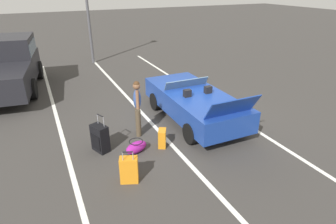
{
  "coord_description": "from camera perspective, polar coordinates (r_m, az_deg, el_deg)",
  "views": [
    {
      "loc": [
        -7.21,
        4.36,
        4.14
      ],
      "look_at": [
        -0.59,
        1.21,
        0.75
      ],
      "focal_mm": 30.34,
      "sensor_mm": 36.0,
      "label": 1
    }
  ],
  "objects": [
    {
      "name": "lot_line_mid",
      "position": [
        8.84,
        -2.52,
        -3.13
      ],
      "size": [
        18.0,
        0.12,
        0.01
      ],
      "primitive_type": "cube",
      "color": "silver",
      "rests_on": "ground_plane"
    },
    {
      "name": "suitcase_large_black",
      "position": [
        7.72,
        -13.51,
        -5.16
      ],
      "size": [
        0.55,
        0.44,
        1.02
      ],
      "rotation": [
        0.0,
        0.0,
        1.95
      ],
      "color": "black",
      "rests_on": "ground_plane"
    },
    {
      "name": "traveler_person",
      "position": [
        8.1,
        -6.16,
        1.32
      ],
      "size": [
        0.6,
        0.3,
        1.65
      ],
      "rotation": [
        0.0,
        0.0,
        -1.86
      ],
      "color": "#4C3F2D",
      "rests_on": "ground_plane"
    },
    {
      "name": "ground_plane",
      "position": [
        9.39,
        5.1,
        -1.46
      ],
      "size": [
        80.0,
        80.0,
        0.0
      ],
      "primitive_type": "plane",
      "color": "#383533"
    },
    {
      "name": "parked_pickup_truck_near",
      "position": [
        13.28,
        -29.42,
        8.44
      ],
      "size": [
        5.22,
        2.62,
        2.1
      ],
      "rotation": [
        0.0,
        0.0,
        -0.14
      ],
      "color": "black",
      "rests_on": "ground_plane"
    },
    {
      "name": "lot_line_near",
      "position": [
        10.08,
        11.72,
        0.03
      ],
      "size": [
        18.0,
        0.12,
        0.01
      ],
      "primitive_type": "cube",
      "color": "silver",
      "rests_on": "ground_plane"
    },
    {
      "name": "suitcase_medium_bright",
      "position": [
        6.52,
        -7.83,
        -11.41
      ],
      "size": [
        0.38,
        0.46,
        0.84
      ],
      "rotation": [
        0.0,
        0.0,
        5.9
      ],
      "color": "orange",
      "rests_on": "ground_plane"
    },
    {
      "name": "lot_line_far",
      "position": [
        8.32,
        -19.99,
        -6.71
      ],
      "size": [
        18.0,
        0.12,
        0.01
      ],
      "primitive_type": "cube",
      "color": "silver",
      "rests_on": "ground_plane"
    },
    {
      "name": "suitcase_small_carryon",
      "position": [
        7.76,
        -1.18,
        -5.29
      ],
      "size": [
        0.39,
        0.34,
        0.5
      ],
      "rotation": [
        0.0,
        0.0,
        4.22
      ],
      "color": "orange",
      "rests_on": "ground_plane"
    },
    {
      "name": "duffel_bag",
      "position": [
        7.59,
        -6.38,
        -7.01
      ],
      "size": [
        0.49,
        0.7,
        0.34
      ],
      "rotation": [
        0.0,
        0.0,
        1.9
      ],
      "color": "#991E8C",
      "rests_on": "ground_plane"
    },
    {
      "name": "convertible_car",
      "position": [
        9.3,
        4.63,
        2.3
      ],
      "size": [
        4.24,
        1.87,
        1.5
      ],
      "rotation": [
        0.0,
        0.0,
        -0.01
      ],
      "color": "navy",
      "rests_on": "ground_plane"
    }
  ]
}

